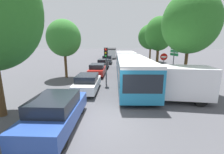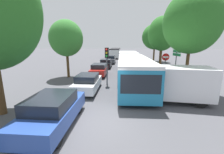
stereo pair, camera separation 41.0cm
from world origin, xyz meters
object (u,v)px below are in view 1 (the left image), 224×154
(city_bus_rear, at_px, (111,52))
(queued_car_white, at_px, (87,83))
(articulated_bus, at_px, (129,65))
(tree_left_mid, at_px, (64,39))
(traffic_light, at_px, (106,58))
(queued_car_blue, at_px, (56,112))
(direction_sign_post, at_px, (174,55))
(queued_car_graphite, at_px, (107,59))
(no_entry_sign, at_px, (163,63))
(white_van, at_px, (174,82))
(tree_right_near, at_px, (190,24))
(queued_car_black, at_px, (103,63))
(tree_right_mid, at_px, (159,34))
(tree_right_far, at_px, (151,37))
(queued_car_red, at_px, (97,70))

(city_bus_rear, height_order, queued_car_white, city_bus_rear)
(articulated_bus, xyz_separation_m, tree_left_mid, (-7.01, -0.42, 2.73))
(traffic_light, bearing_deg, queued_car_blue, -4.93)
(queued_car_blue, xyz_separation_m, direction_sign_post, (8.51, 10.27, 1.80))
(queued_car_blue, relative_size, tree_left_mid, 0.70)
(queued_car_graphite, relative_size, no_entry_sign, 1.52)
(articulated_bus, xyz_separation_m, white_van, (2.66, -6.77, -0.23))
(no_entry_sign, height_order, tree_right_near, tree_right_near)
(queued_car_white, xyz_separation_m, queued_car_black, (-0.14, 11.80, -0.01))
(white_van, bearing_deg, tree_right_near, -119.94)
(direction_sign_post, bearing_deg, queued_car_white, 17.23)
(articulated_bus, distance_m, queued_car_graphite, 12.43)
(queued_car_black, xyz_separation_m, traffic_light, (1.43, -9.70, 1.82))
(traffic_light, relative_size, tree_right_mid, 0.46)
(queued_car_blue, bearing_deg, tree_left_mid, 16.58)
(traffic_light, bearing_deg, no_entry_sign, 112.67)
(queued_car_graphite, xyz_separation_m, tree_right_near, (7.87, -16.19, 4.43))
(white_van, xyz_separation_m, tree_right_mid, (1.76, 12.52, 3.82))
(no_entry_sign, distance_m, tree_right_far, 17.74)
(no_entry_sign, relative_size, tree_left_mid, 0.45)
(queued_car_red, relative_size, tree_right_near, 0.54)
(city_bus_rear, bearing_deg, queued_car_black, 178.58)
(queued_car_blue, distance_m, queued_car_red, 11.32)
(articulated_bus, height_order, city_bus_rear, articulated_bus)
(articulated_bus, distance_m, tree_right_near, 7.15)
(queued_car_red, distance_m, white_van, 9.89)
(queued_car_black, bearing_deg, tree_right_near, -144.79)
(direction_sign_post, xyz_separation_m, tree_right_mid, (-0.30, 6.00, 2.49))
(queued_car_black, relative_size, queued_car_graphite, 0.92)
(queued_car_white, distance_m, direction_sign_post, 9.81)
(tree_right_mid, bearing_deg, queued_car_black, 173.99)
(queued_car_red, distance_m, direction_sign_post, 8.68)
(traffic_light, bearing_deg, queued_car_black, -164.84)
(traffic_light, relative_size, tree_right_near, 0.45)
(tree_right_mid, bearing_deg, articulated_bus, -127.58)
(queued_car_black, xyz_separation_m, tree_left_mid, (-3.34, -7.02, 3.52))
(white_van, xyz_separation_m, no_entry_sign, (0.67, 5.26, 0.64))
(queued_car_red, bearing_deg, tree_right_far, -31.83)
(tree_right_mid, bearing_deg, queued_car_red, -148.57)
(queued_car_red, distance_m, no_entry_sign, 7.47)
(queued_car_white, distance_m, traffic_light, 3.05)
(direction_sign_post, relative_size, tree_right_near, 0.47)
(no_entry_sign, height_order, tree_left_mid, tree_left_mid)
(queued_car_blue, relative_size, queued_car_graphite, 1.03)
(queued_car_white, distance_m, tree_right_near, 9.12)
(queued_car_red, xyz_separation_m, traffic_light, (1.44, -3.89, 1.79))
(queued_car_red, height_order, tree_right_near, tree_right_near)
(queued_car_white, relative_size, no_entry_sign, 1.42)
(traffic_light, bearing_deg, articulated_bus, 150.87)
(queued_car_blue, bearing_deg, tree_right_far, -20.05)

